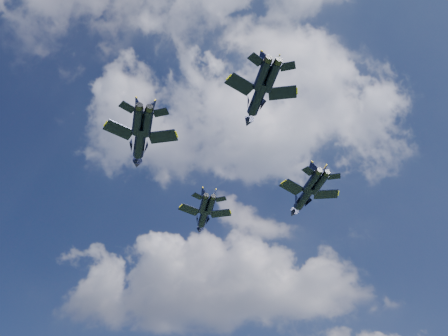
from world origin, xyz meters
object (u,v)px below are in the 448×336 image
jet_left (140,143)px  jet_right (304,198)px  jet_lead (203,218)px  jet_slot (257,100)px

jet_left → jet_right: size_ratio=1.09×
jet_lead → jet_slot: bearing=-85.0°
jet_left → jet_slot: 22.15m
jet_right → jet_slot: 24.66m
jet_left → jet_right: (27.36, 16.14, -2.37)m
jet_right → jet_lead: bearing=137.7°
jet_lead → jet_slot: 32.66m
jet_left → jet_right: jet_left is taller
jet_lead → jet_slot: (13.53, -29.73, -0.10)m
jet_lead → jet_slot: size_ratio=0.94×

